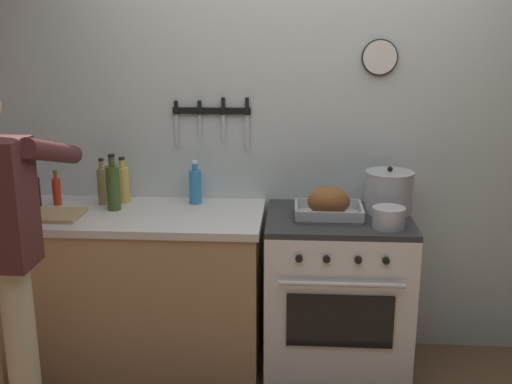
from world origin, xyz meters
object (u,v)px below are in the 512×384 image
cutting_board (48,215)px  bottle_soy_sauce (35,192)px  roasting_pan (329,204)px  bottle_cooking_oil (123,184)px  bottle_hot_sauce (57,191)px  stock_pot (389,192)px  stove (336,295)px  bottle_dish_soap (195,186)px  bottle_olive_oil (113,187)px  saucepan (389,217)px  bottle_vinegar (103,185)px

cutting_board → bottle_soy_sauce: size_ratio=1.61×
roasting_pan → bottle_cooking_oil: (-1.15, 0.22, 0.04)m
cutting_board → bottle_hot_sauce: 0.23m
stock_pot → stove: bearing=-159.5°
roasting_pan → bottle_soy_sauce: 1.60m
cutting_board → bottle_hot_sauce: bottle_hot_sauce is taller
bottle_dish_soap → bottle_hot_sauce: size_ratio=1.23×
roasting_pan → bottle_olive_oil: bottle_olive_oil is taller
roasting_pan → bottle_hot_sauce: bottle_hot_sauce is taller
saucepan → bottle_hot_sauce: bottle_hot_sauce is taller
stock_pot → bottle_olive_oil: 1.49m
cutting_board → bottle_dish_soap: bottle_dish_soap is taller
stove → roasting_pan: size_ratio=2.56×
stove → stock_pot: stock_pot is taller
bottle_hot_sauce → bottle_cooking_oil: size_ratio=0.76×
bottle_soy_sauce → bottle_dish_soap: bearing=10.6°
roasting_pan → bottle_dish_soap: size_ratio=1.43×
stock_pot → saucepan: bearing=-97.4°
bottle_cooking_oil → bottle_vinegar: bearing=-153.2°
bottle_olive_oil → bottle_vinegar: 0.14m
stove → bottle_dish_soap: bottle_dish_soap is taller
bottle_dish_soap → bottle_hot_sauce: 0.77m
stock_pot → bottle_cooking_oil: size_ratio=1.00×
bottle_olive_oil → bottle_dish_soap: (0.42, 0.16, -0.03)m
stove → bottle_soy_sauce: (-1.66, 0.04, 0.54)m
stove → cutting_board: cutting_board is taller
saucepan → bottle_olive_oil: bottle_olive_oil is taller
bottle_vinegar → roasting_pan: bearing=-7.6°
stock_pot → roasting_pan: bearing=-159.5°
saucepan → bottle_olive_oil: (-1.45, 0.21, 0.08)m
cutting_board → bottle_vinegar: size_ratio=1.36×
stock_pot → bottle_dish_soap: size_ratio=1.06×
saucepan → bottle_soy_sauce: (-1.89, 0.21, 0.04)m
bottle_hot_sauce → saucepan: bearing=-8.9°
cutting_board → bottle_olive_oil: bottle_olive_oil is taller
bottle_olive_oil → bottle_dish_soap: bottle_olive_oil is taller
cutting_board → bottle_hot_sauce: bearing=97.9°
roasting_pan → cutting_board: (-1.48, -0.09, -0.06)m
bottle_hot_sauce → bottle_vinegar: bottle_vinegar is taller
stove → bottle_cooking_oil: 1.35m
saucepan → cutting_board: (-1.77, 0.06, -0.04)m
stove → stock_pot: (0.27, 0.10, 0.56)m
saucepan → stock_pot: bearing=82.6°
bottle_olive_oil → bottle_soy_sauce: size_ratio=1.38×
cutting_board → bottle_olive_oil: size_ratio=1.16×
stock_pot → bottle_vinegar: (-1.58, 0.04, -0.00)m
roasting_pan → stock_pot: size_ratio=1.35×
stove → bottle_olive_oil: 1.35m
cutting_board → bottle_vinegar: bottle_vinegar is taller
stove → bottle_vinegar: (-1.31, 0.15, 0.56)m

